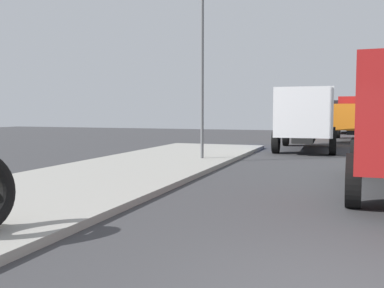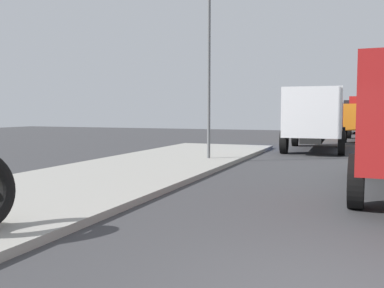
{
  "view_description": "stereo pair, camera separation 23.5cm",
  "coord_description": "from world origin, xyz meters",
  "views": [
    {
      "loc": [
        -4.46,
        -0.01,
        1.94
      ],
      "look_at": [
        2.95,
        2.65,
        1.34
      ],
      "focal_mm": 39.97,
      "sensor_mm": 36.0,
      "label": 1
    },
    {
      "loc": [
        -4.38,
        -0.23,
        1.94
      ],
      "look_at": [
        2.95,
        2.65,
        1.34
      ],
      "focal_mm": 39.97,
      "sensor_mm": 36.0,
      "label": 2
    }
  ],
  "objects": [
    {
      "name": "dump_truck_orange",
      "position": [
        26.21,
        -0.69,
        1.61
      ],
      "size": [
        7.09,
        3.02,
        3.0
      ],
      "color": "orange",
      "rests_on": "ground"
    },
    {
      "name": "dump_truck_red",
      "position": [
        37.05,
        0.04,
        1.61
      ],
      "size": [
        7.08,
        2.98,
        3.0
      ],
      "color": "red",
      "rests_on": "ground"
    },
    {
      "name": "street_light_pole",
      "position": [
        11.08,
        5.15,
        3.45
      ],
      "size": [
        0.12,
        0.12,
        6.59
      ],
      "primitive_type": "cylinder",
      "color": "#595B5E",
      "rests_on": "sidewalk_curb"
    },
    {
      "name": "dump_truck_blue",
      "position": [
        17.58,
        1.81,
        1.61
      ],
      "size": [
        7.07,
        2.97,
        3.0
      ],
      "color": "#1E3899",
      "rests_on": "ground"
    }
  ]
}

